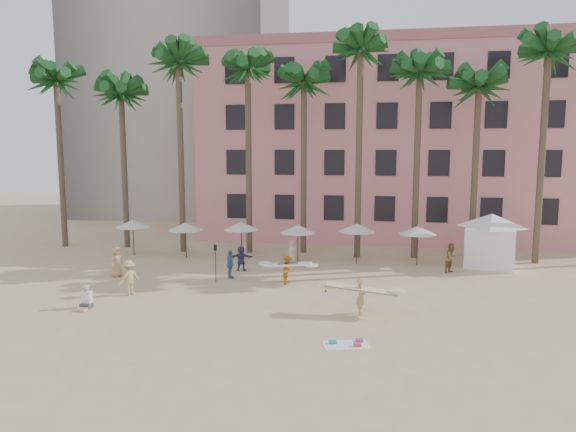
% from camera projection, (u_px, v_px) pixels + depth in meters
% --- Properties ---
extents(ground, '(120.00, 120.00, 0.00)m').
position_uv_depth(ground, '(281.00, 322.00, 22.94)').
color(ground, '#D1B789').
rests_on(ground, ground).
extents(pink_hotel, '(35.00, 14.00, 16.00)m').
position_uv_depth(pink_hotel, '(406.00, 145.00, 46.26)').
color(pink_hotel, '#DA8785').
rests_on(pink_hotel, ground).
extents(palm_row, '(44.40, 5.40, 16.30)m').
position_uv_depth(palm_row, '(324.00, 73.00, 35.85)').
color(palm_row, brown).
rests_on(palm_row, ground).
extents(umbrella_row, '(22.50, 2.70, 2.73)m').
position_uv_depth(umbrella_row, '(269.00, 227.00, 35.34)').
color(umbrella_row, '#332B23').
rests_on(umbrella_row, ground).
extents(cabana, '(5.53, 5.53, 3.50)m').
position_uv_depth(cabana, '(491.00, 235.00, 33.55)').
color(cabana, white).
rests_on(cabana, ground).
extents(beach_towel, '(1.99, 1.42, 0.14)m').
position_uv_depth(beach_towel, '(347.00, 344.00, 20.30)').
color(beach_towel, white).
rests_on(beach_towel, ground).
extents(carrier_yellow, '(3.33, 0.83, 1.74)m').
position_uv_depth(carrier_yellow, '(361.00, 294.00, 23.93)').
color(carrier_yellow, tan).
rests_on(carrier_yellow, ground).
extents(carrier_white, '(2.73, 0.78, 1.59)m').
position_uv_depth(carrier_white, '(288.00, 268.00, 29.48)').
color(carrier_white, orange).
rests_on(carrier_white, ground).
extents(beachgoers, '(21.14, 9.01, 1.86)m').
position_uv_depth(beachgoers, '(241.00, 264.00, 30.61)').
color(beachgoers, beige).
rests_on(beachgoers, ground).
extents(paddle, '(0.18, 0.04, 2.23)m').
position_uv_depth(paddle, '(215.00, 259.00, 29.57)').
color(paddle, black).
rests_on(paddle, ground).
extents(seated_man, '(0.49, 0.85, 1.11)m').
position_uv_depth(seated_man, '(86.00, 301.00, 24.86)').
color(seated_man, '#3F3F4C').
rests_on(seated_man, ground).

